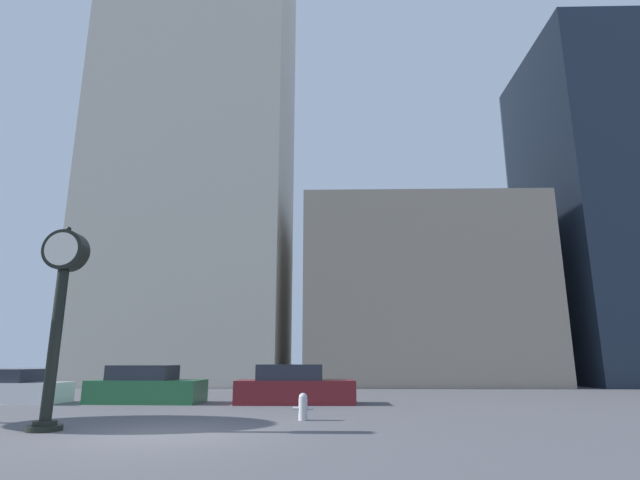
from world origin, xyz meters
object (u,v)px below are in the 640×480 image
Objects in this scene: car_maroon at (294,387)px; fire_hydrant_near at (303,406)px; street_clock at (60,298)px; car_green at (146,387)px; car_white at (9,389)px.

car_maroon is 5.22m from fire_hydrant_near.
car_green is (-0.50, 7.59, -2.43)m from street_clock.
car_maroon is (10.77, -0.09, 0.07)m from car_white.
car_white is at bearing 155.17° from fire_hydrant_near.
car_maroon is 6.29× the size of fire_hydrant_near.
car_maroon reaches higher than car_white.
car_white is (-5.67, 7.48, -2.49)m from street_clock.
car_white is 12.55m from fire_hydrant_near.
street_clock reaches higher than fire_hydrant_near.
car_green is at bearing 176.61° from car_maroon.
car_white reaches higher than fire_hydrant_near.
car_green reaches higher than fire_hydrant_near.
street_clock is 7.99m from car_green.
fire_hydrant_near is (5.72, 2.21, -2.65)m from street_clock.
street_clock is at bearing -125.89° from car_maroon.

